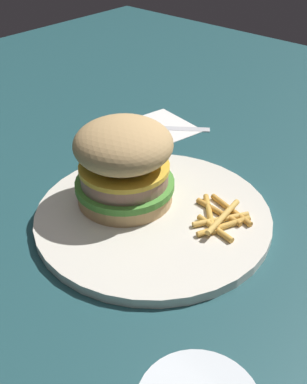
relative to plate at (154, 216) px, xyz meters
name	(u,v)px	position (x,y,z in m)	size (l,w,h in m)	color
ground_plane	(137,231)	(0.00, 0.03, -0.01)	(1.60, 1.60, 0.00)	#1E474C
plate	(154,216)	(0.00, 0.00, 0.00)	(0.29, 0.29, 0.01)	silver
sandwich	(124,162)	(0.05, 0.00, 0.06)	(0.12, 0.12, 0.11)	tan
fries_pile	(220,218)	(-0.07, -0.04, 0.01)	(0.08, 0.08, 0.01)	gold
napkin	(158,128)	(0.16, -0.19, -0.01)	(0.11, 0.11, 0.00)	white
fork	(157,127)	(0.16, -0.19, 0.00)	(0.15, 0.12, 0.00)	silver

